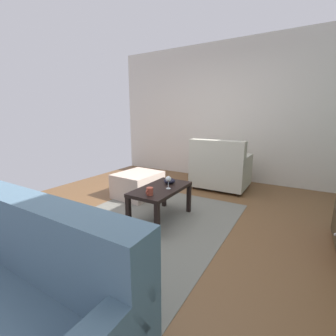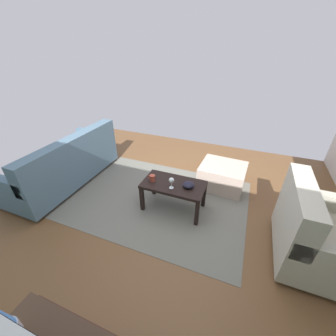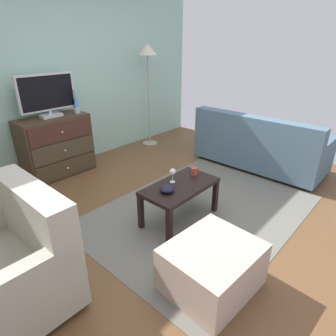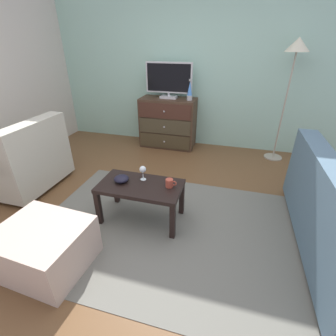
% 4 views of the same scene
% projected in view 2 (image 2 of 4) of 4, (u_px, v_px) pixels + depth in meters
% --- Properties ---
extents(ground_plane, '(5.49, 5.04, 0.05)m').
position_uv_depth(ground_plane, '(166.00, 212.00, 2.99)').
color(ground_plane, brown).
extents(area_rug, '(2.60, 1.90, 0.01)m').
position_uv_depth(area_rug, '(159.00, 199.00, 3.20)').
color(area_rug, slate).
rests_on(area_rug, ground_plane).
extents(lava_lamp, '(0.09, 0.09, 0.33)m').
position_uv_depth(lava_lamp, '(1.00, 320.00, 0.93)').
color(lava_lamp, '#B7B7BC').
rests_on(lava_lamp, dresser).
extents(coffee_table, '(0.85, 0.46, 0.43)m').
position_uv_depth(coffee_table, '(174.00, 187.00, 2.84)').
color(coffee_table, black).
rests_on(coffee_table, ground_plane).
extents(wine_glass, '(0.07, 0.07, 0.16)m').
position_uv_depth(wine_glass, '(171.00, 181.00, 2.66)').
color(wine_glass, silver).
rests_on(wine_glass, coffee_table).
extents(mug, '(0.11, 0.08, 0.08)m').
position_uv_depth(mug, '(152.00, 178.00, 2.85)').
color(mug, '#AE4533').
rests_on(mug, coffee_table).
extents(bowl_decorative, '(0.15, 0.15, 0.07)m').
position_uv_depth(bowl_decorative, '(188.00, 185.00, 2.73)').
color(bowl_decorative, black).
rests_on(bowl_decorative, coffee_table).
extents(couch_large, '(0.85, 1.90, 0.84)m').
position_uv_depth(couch_large, '(65.00, 165.00, 3.44)').
color(couch_large, '#332319').
rests_on(couch_large, ground_plane).
extents(armchair, '(0.80, 0.94, 0.90)m').
position_uv_depth(armchair, '(316.00, 234.00, 2.15)').
color(armchair, '#332319').
rests_on(armchair, ground_plane).
extents(ottoman, '(0.73, 0.64, 0.39)m').
position_uv_depth(ottoman, '(222.00, 176.00, 3.39)').
color(ottoman, '#C2AA9A').
rests_on(ottoman, ground_plane).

